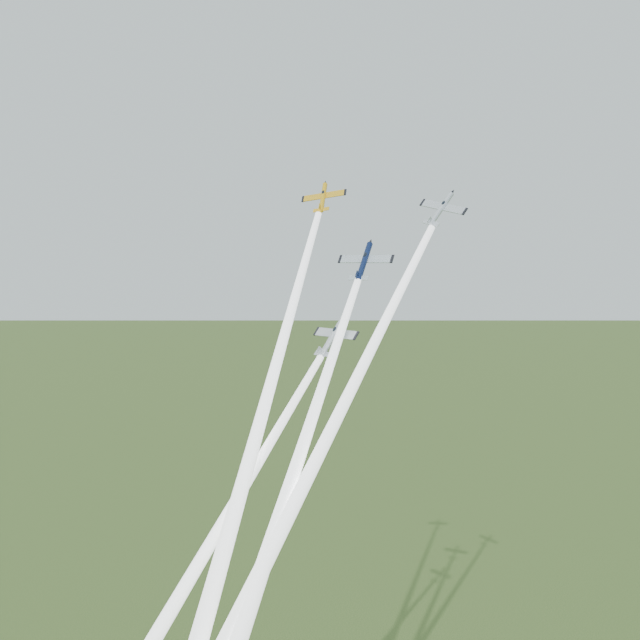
{
  "coord_description": "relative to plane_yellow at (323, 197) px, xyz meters",
  "views": [
    {
      "loc": [
        59.07,
        -91.49,
        102.67
      ],
      "look_at": [
        0.0,
        -6.0,
        92.0
      ],
      "focal_mm": 45.0,
      "sensor_mm": 36.0,
      "label": 1
    }
  ],
  "objects": [
    {
      "name": "smoke_trail_yellow",
      "position": [
        6.59,
        -23.1,
        -28.0
      ],
      "size": [
        14.7,
        44.47,
        52.63
      ],
      "primitive_type": null,
      "rotation": [
        -0.71,
        0.0,
        0.28
      ],
      "color": "white"
    },
    {
      "name": "plane_silver_right",
      "position": [
        19.65,
        -1.13,
        -2.1
      ],
      "size": [
        8.55,
        6.12,
        7.35
      ],
      "primitive_type": null,
      "rotation": [
        0.86,
        0.2,
        -0.12
      ],
      "color": "silver"
    },
    {
      "name": "plane_silver_low",
      "position": [
        10.19,
        -12.62,
        -18.55
      ],
      "size": [
        8.92,
        7.62,
        6.77
      ],
      "primitive_type": null,
      "rotation": [
        0.86,
        -0.01,
        -0.23
      ],
      "color": "#ADB3BB"
    },
    {
      "name": "smoke_trail_navy",
      "position": [
        14.75,
        -28.78,
        -34.57
      ],
      "size": [
        8.41,
        41.26,
        47.72
      ],
      "primitive_type": null,
      "rotation": [
        -0.71,
        0.0,
        0.15
      ],
      "color": "white"
    },
    {
      "name": "smoke_trail_silver_low",
      "position": [
        5.27,
        -33.69,
        -43.77
      ],
      "size": [
        11.5,
        40.28,
        47.07
      ],
      "primitive_type": null,
      "rotation": [
        -0.71,
        0.0,
        -0.23
      ],
      "color": "white"
    },
    {
      "name": "smoke_trail_silver_right",
      "position": [
        16.48,
        -26.6,
        -32.03
      ],
      "size": [
        8.29,
        48.8,
        56.47
      ],
      "primitive_type": null,
      "rotation": [
        -0.71,
        0.0,
        -0.12
      ],
      "color": "white"
    },
    {
      "name": "plane_yellow",
      "position": [
        0.0,
        0.0,
        0.0
      ],
      "size": [
        8.67,
        6.83,
        6.83
      ],
      "primitive_type": null,
      "rotation": [
        0.86,
        -0.14,
        0.28
      ],
      "color": "#EEAC14"
    },
    {
      "name": "plane_navy",
      "position": [
        11.48,
        -7.1,
        -9.02
      ],
      "size": [
        8.71,
        7.09,
        6.81
      ],
      "primitive_type": null,
      "rotation": [
        0.86,
        -0.01,
        0.15
      ],
      "color": "#0E193D"
    }
  ]
}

